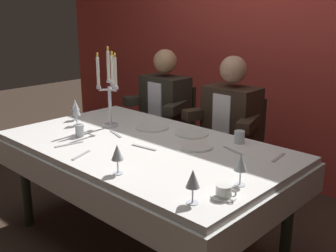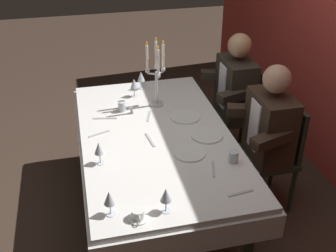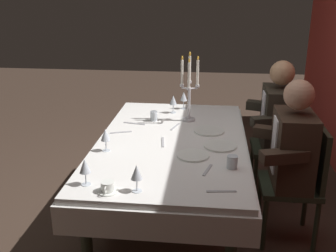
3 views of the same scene
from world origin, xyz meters
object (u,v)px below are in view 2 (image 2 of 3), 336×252
dinner_plate_0 (185,116)px  dining_table (157,148)px  wine_glass_1 (166,196)px  water_tumbler_0 (122,106)px  seated_diner_1 (271,126)px  seated_diner_0 (236,87)px  wine_glass_2 (141,77)px  coffee_cup_0 (138,215)px  wine_glass_0 (109,198)px  wine_glass_3 (99,149)px  wine_glass_4 (134,84)px  dinner_plate_1 (190,153)px  dinner_plate_2 (207,135)px  water_tumbler_1 (233,156)px  candelabra (156,76)px

dinner_plate_0 → dining_table: bearing=-53.3°
wine_glass_1 → water_tumbler_0: wine_glass_1 is taller
dinner_plate_0 → seated_diner_1: (0.28, 0.61, -0.01)m
seated_diner_0 → wine_glass_2: bearing=-100.7°
seated_diner_0 → dinner_plate_0: bearing=-54.1°
coffee_cup_0 → water_tumbler_0: bearing=176.3°
wine_glass_0 → wine_glass_1: (0.05, 0.31, 0.00)m
dinner_plate_0 → coffee_cup_0: 1.19m
wine_glass_3 → seated_diner_0: size_ratio=0.13×
wine_glass_2 → wine_glass_4: size_ratio=1.00×
dinner_plate_0 → dinner_plate_1: 0.51m
dinner_plate_2 → wine_glass_3: size_ratio=1.44×
dining_table → wine_glass_2: 0.84m
seated_diner_0 → wine_glass_4: bearing=-91.5°
dinner_plate_1 → water_tumbler_1: 0.30m
seated_diner_1 → wine_glass_3: bearing=-81.9°
dinner_plate_2 → water_tumbler_0: (-0.53, -0.56, 0.03)m
dining_table → wine_glass_1: 0.86m
wine_glass_2 → seated_diner_1: (0.88, 0.85, -0.12)m
candelabra → wine_glass_2: candelabra is taller
wine_glass_3 → dinner_plate_2: bearing=101.5°
dining_table → wine_glass_3: wine_glass_3 is taller
water_tumbler_1 → wine_glass_1: bearing=-56.0°
wine_glass_4 → coffee_cup_0: size_ratio=1.24×
coffee_cup_0 → seated_diner_1: seated_diner_1 is taller
wine_glass_1 → seated_diner_1: size_ratio=0.13×
coffee_cup_0 → wine_glass_0: bearing=-115.2°
candelabra → wine_glass_4: size_ratio=3.59×
wine_glass_3 → water_tumbler_0: bearing=160.8°
dinner_plate_1 → wine_glass_0: bearing=-51.6°
dining_table → coffee_cup_0: size_ratio=14.70×
dinner_plate_0 → wine_glass_0: wine_glass_0 is taller
dinner_plate_0 → seated_diner_0: (-0.44, 0.61, -0.01)m
seated_diner_0 → seated_diner_1: bearing=0.0°
candelabra → dinner_plate_1: bearing=5.6°
dinner_plate_2 → water_tumbler_1: (0.35, 0.07, 0.03)m
dinner_plate_2 → wine_glass_0: 1.04m
seated_diner_0 → dinner_plate_1: bearing=-37.1°
candelabra → dinner_plate_2: bearing=24.8°
dinner_plate_0 → dinner_plate_1: same height
wine_glass_2 → water_tumbler_0: (0.38, -0.23, -0.08)m
seated_diner_1 → dining_table: bearing=-94.8°
dining_table → wine_glass_1: (0.82, -0.11, 0.23)m
candelabra → wine_glass_0: 1.35m
dinner_plate_1 → coffee_cup_0: size_ratio=1.66×
dinner_plate_0 → wine_glass_2: wine_glass_2 is taller
wine_glass_2 → dinner_plate_2: bearing=20.0°
water_tumbler_1 → seated_diner_1: bearing=129.6°
dinner_plate_1 → coffee_cup_0: coffee_cup_0 is taller
water_tumbler_0 → water_tumbler_1: (0.88, 0.63, -0.00)m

